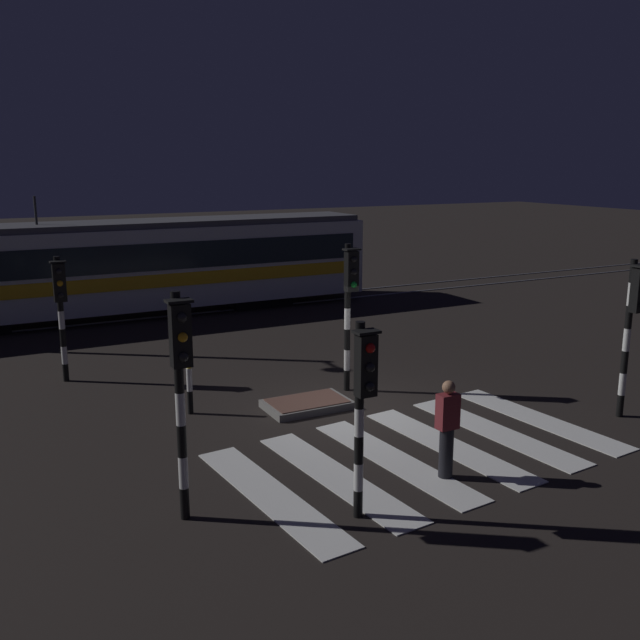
% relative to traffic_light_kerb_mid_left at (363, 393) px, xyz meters
% --- Properties ---
extents(ground_plane, '(120.00, 120.00, 0.00)m').
position_rel_traffic_light_kerb_mid_left_xyz_m(ground_plane, '(2.23, 4.21, -1.98)').
color(ground_plane, black).
extents(rail_near, '(80.00, 0.12, 0.03)m').
position_rel_traffic_light_kerb_mid_left_xyz_m(rail_near, '(2.23, 15.23, -1.97)').
color(rail_near, '#59595E').
rests_on(rail_near, ground).
extents(rail_far, '(80.00, 0.12, 0.03)m').
position_rel_traffic_light_kerb_mid_left_xyz_m(rail_far, '(2.23, 16.67, -1.97)').
color(rail_far, '#59595E').
rests_on(rail_far, ground).
extents(crosswalk_zebra, '(7.36, 4.79, 0.02)m').
position_rel_traffic_light_kerb_mid_left_xyz_m(crosswalk_zebra, '(2.23, 1.60, -1.97)').
color(crosswalk_zebra, silver).
rests_on(crosswalk_zebra, ground).
extents(traffic_island, '(1.80, 1.12, 0.18)m').
position_rel_traffic_light_kerb_mid_left_xyz_m(traffic_island, '(1.43, 4.73, -1.89)').
color(traffic_island, slate).
rests_on(traffic_island, ground).
extents(traffic_light_kerb_mid_left, '(0.36, 0.42, 3.01)m').
position_rel_traffic_light_kerb_mid_left_xyz_m(traffic_light_kerb_mid_left, '(0.00, 0.00, 0.00)').
color(traffic_light_kerb_mid_left, black).
rests_on(traffic_light_kerb_mid_left, ground).
extents(traffic_light_corner_near_left, '(0.36, 0.42, 3.46)m').
position_rel_traffic_light_kerb_mid_left_xyz_m(traffic_light_corner_near_left, '(-2.33, 1.14, 0.30)').
color(traffic_light_corner_near_left, black).
rests_on(traffic_light_corner_near_left, ground).
extents(traffic_light_median_centre, '(0.36, 0.42, 3.43)m').
position_rel_traffic_light_kerb_mid_left_xyz_m(traffic_light_median_centre, '(2.80, 5.32, 0.28)').
color(traffic_light_median_centre, black).
rests_on(traffic_light_median_centre, ground).
extents(traffic_light_corner_far_left, '(0.36, 0.42, 3.05)m').
position_rel_traffic_light_kerb_mid_left_xyz_m(traffic_light_corner_far_left, '(-2.92, 9.06, 0.03)').
color(traffic_light_corner_far_left, black).
rests_on(traffic_light_corner_far_left, ground).
extents(traffic_light_corner_near_right, '(0.36, 0.42, 3.31)m').
position_rel_traffic_light_kerb_mid_left_xyz_m(traffic_light_corner_near_right, '(7.03, 1.19, 0.21)').
color(traffic_light_corner_near_right, black).
rests_on(traffic_light_corner_near_right, ground).
extents(tram, '(17.61, 2.58, 4.15)m').
position_rel_traffic_light_kerb_mid_left_xyz_m(tram, '(-0.01, 15.94, -0.23)').
color(tram, silver).
rests_on(tram, ground).
extents(pedestrian_waiting_at_kerb, '(0.36, 0.24, 1.71)m').
position_rel_traffic_light_kerb_mid_left_xyz_m(pedestrian_waiting_at_kerb, '(1.99, 0.58, -1.10)').
color(pedestrian_waiting_at_kerb, black).
rests_on(pedestrian_waiting_at_kerb, ground).
extents(bollard_island_edge, '(0.12, 0.12, 1.11)m').
position_rel_traffic_light_kerb_mid_left_xyz_m(bollard_island_edge, '(-0.91, 5.56, -1.42)').
color(bollard_island_edge, black).
rests_on(bollard_island_edge, ground).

